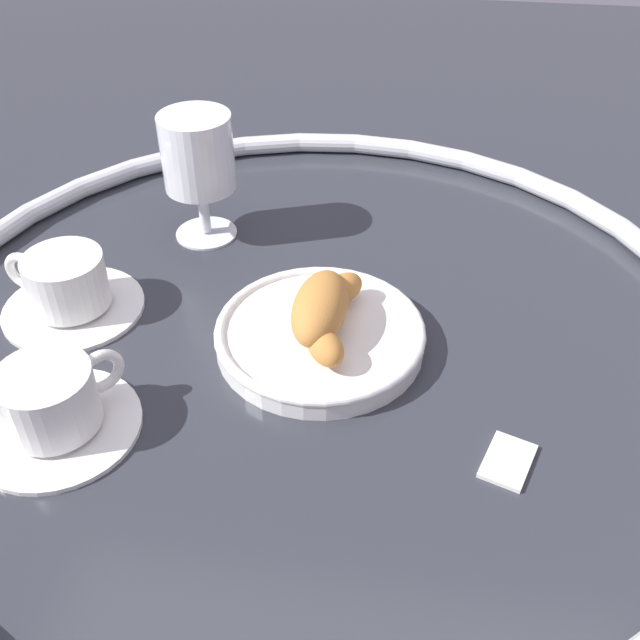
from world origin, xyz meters
TOP-DOWN VIEW (x-y plane):
  - ground_plane at (0.00, 0.00)m, footprint 2.20×2.20m
  - table_chrome_rim at (0.00, 0.00)m, footprint 0.78×0.78m
  - pastry_plate at (0.02, 0.01)m, footprint 0.19×0.19m
  - croissant_large at (0.02, 0.01)m, footprint 0.14×0.07m
  - coffee_cup_near at (0.15, -0.19)m, footprint 0.14×0.14m
  - coffee_cup_far at (0.00, -0.24)m, footprint 0.14×0.14m
  - juice_glass_left at (-0.15, -0.14)m, footprint 0.08×0.08m
  - sugar_packet at (0.13, 0.17)m, footprint 0.06×0.05m

SIDE VIEW (x-z plane):
  - ground_plane at x=0.00m, z-range 0.00..0.00m
  - sugar_packet at x=0.13m, z-range 0.00..0.01m
  - table_chrome_rim at x=0.00m, z-range 0.00..0.02m
  - pastry_plate at x=0.02m, z-range 0.00..0.02m
  - coffee_cup_near at x=0.15m, z-range 0.00..0.06m
  - coffee_cup_far at x=0.00m, z-range 0.00..0.06m
  - croissant_large at x=0.02m, z-range 0.02..0.06m
  - juice_glass_left at x=-0.15m, z-range 0.02..0.16m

